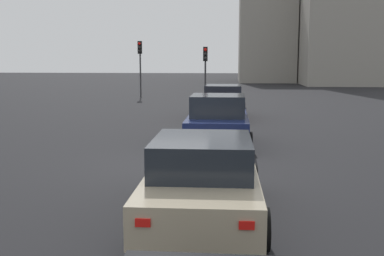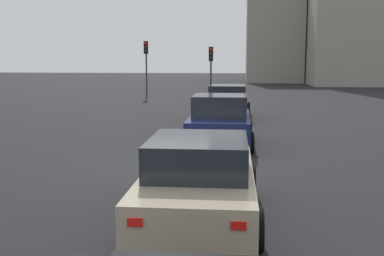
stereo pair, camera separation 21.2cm
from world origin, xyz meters
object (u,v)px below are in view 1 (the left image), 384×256
(traffic_light_near_right, at_px, (205,62))
(car_maroon_left_lead, at_px, (223,102))
(car_navy_left_second, at_px, (218,121))
(traffic_light_near_left, at_px, (140,57))
(car_beige_left_third, at_px, (203,179))

(traffic_light_near_right, bearing_deg, car_maroon_left_lead, 8.19)
(car_navy_left_second, relative_size, traffic_light_near_right, 1.15)
(car_navy_left_second, height_order, traffic_light_near_left, traffic_light_near_left)
(car_maroon_left_lead, relative_size, traffic_light_near_left, 1.13)
(car_maroon_left_lead, height_order, car_navy_left_second, car_navy_left_second)
(car_maroon_left_lead, bearing_deg, traffic_light_near_right, 10.19)
(car_maroon_left_lead, relative_size, car_beige_left_third, 1.03)
(traffic_light_near_right, bearing_deg, car_beige_left_third, 1.95)
(traffic_light_near_left, bearing_deg, car_navy_left_second, 22.43)
(car_beige_left_third, xyz_separation_m, traffic_light_near_right, (21.95, 1.19, 1.84))
(traffic_light_near_left, height_order, traffic_light_near_right, traffic_light_near_left)
(traffic_light_near_left, bearing_deg, car_maroon_left_lead, 32.51)
(car_beige_left_third, height_order, traffic_light_near_right, traffic_light_near_right)
(car_maroon_left_lead, height_order, car_beige_left_third, car_maroon_left_lead)
(car_maroon_left_lead, bearing_deg, car_beige_left_third, -179.61)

